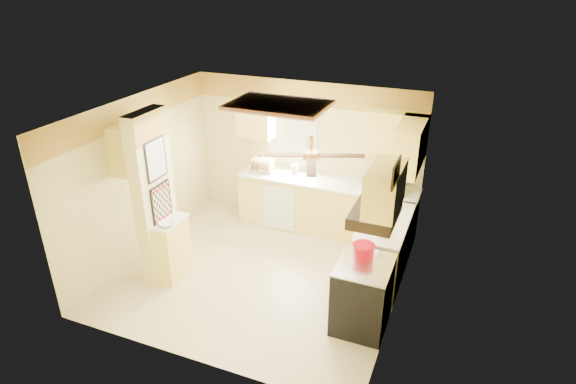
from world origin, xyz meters
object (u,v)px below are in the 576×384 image
at_px(stove, 362,295).
at_px(dutch_oven, 364,251).
at_px(microwave, 384,182).
at_px(kettle, 383,229).
at_px(bowl, 167,224).

bearing_deg(stove, dutch_oven, 112.43).
distance_m(microwave, dutch_oven, 1.99).
distance_m(microwave, kettle, 1.45).
relative_size(stove, kettle, 3.78).
height_order(stove, bowl, bowl).
height_order(stove, dutch_oven, dutch_oven).
bearing_deg(microwave, stove, 93.81).
distance_m(microwave, bowl, 3.39).
bearing_deg(bowl, stove, 2.76).
distance_m(bowl, kettle, 2.94).
bearing_deg(microwave, bowl, 39.54).
relative_size(microwave, bowl, 2.40).
xyz_separation_m(stove, kettle, (0.06, 0.70, 0.59)).
relative_size(microwave, kettle, 2.21).
distance_m(bowl, dutch_oven, 2.71).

